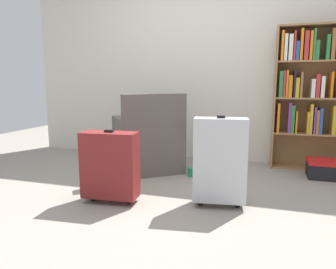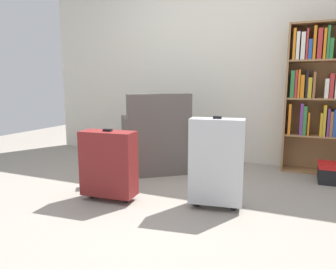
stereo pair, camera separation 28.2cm
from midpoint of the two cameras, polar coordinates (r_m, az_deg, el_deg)
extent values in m
plane|color=gray|center=(2.65, -5.63, -13.04)|extent=(8.51, 8.51, 0.00)
cube|color=beige|center=(4.22, 4.06, 13.24)|extent=(4.86, 0.10, 2.60)
cube|color=olive|center=(3.91, 17.00, 6.31)|extent=(0.02, 0.26, 1.66)
cube|color=olive|center=(4.05, 23.14, 6.06)|extent=(0.88, 0.02, 1.66)
cube|color=olive|center=(4.05, 22.57, -5.70)|extent=(0.84, 0.24, 0.02)
cube|color=olive|center=(3.97, 22.94, 0.12)|extent=(0.84, 0.24, 0.02)
cube|color=olive|center=(3.93, 23.33, 6.12)|extent=(0.84, 0.24, 0.02)
cube|color=olive|center=(3.93, 23.72, 12.17)|extent=(0.84, 0.24, 0.02)
cube|color=olive|center=(3.98, 24.11, 17.86)|extent=(0.84, 0.24, 0.02)
cube|color=orange|center=(3.90, 17.64, 2.99)|extent=(0.03, 0.21, 0.35)
cube|color=#66337F|center=(3.89, 19.44, 2.94)|extent=(0.03, 0.17, 0.35)
cube|color=#2D7238|center=(3.89, 19.96, 2.70)|extent=(0.04, 0.16, 0.32)
cube|color=orange|center=(3.89, 20.53, 2.16)|extent=(0.02, 0.15, 0.26)
cube|color=gold|center=(3.92, 22.36, 2.07)|extent=(0.02, 0.19, 0.25)
cube|color=gold|center=(3.93, 22.81, 2.72)|extent=(0.03, 0.21, 0.34)
cube|color=#66337F|center=(3.92, 23.37, 2.41)|extent=(0.02, 0.19, 0.31)
cube|color=brown|center=(3.91, 23.82, 2.12)|extent=(0.03, 0.15, 0.27)
cube|color=#264C99|center=(3.93, 24.29, 2.28)|extent=(0.03, 0.19, 0.29)
cube|color=gold|center=(3.93, 26.28, 2.38)|extent=(0.04, 0.16, 0.33)
cube|color=#2D7238|center=(3.87, 18.02, 8.76)|extent=(0.04, 0.17, 0.30)
cube|color=#B22D2D|center=(3.86, 18.59, 8.76)|extent=(0.02, 0.16, 0.30)
cube|color=orange|center=(3.87, 19.02, 8.77)|extent=(0.02, 0.18, 0.31)
cube|color=orange|center=(3.86, 19.55, 8.32)|extent=(0.04, 0.16, 0.25)
cube|color=black|center=(3.89, 20.19, 8.67)|extent=(0.02, 0.21, 0.30)
cube|color=gold|center=(3.86, 20.67, 8.05)|extent=(0.04, 0.15, 0.22)
cube|color=brown|center=(3.89, 21.29, 8.46)|extent=(0.03, 0.19, 0.28)
cube|color=silver|center=(3.90, 23.10, 7.81)|extent=(0.04, 0.19, 0.21)
cube|color=#B22D2D|center=(3.89, 23.81, 8.15)|extent=(0.04, 0.17, 0.26)
cube|color=silver|center=(3.92, 24.52, 7.93)|extent=(0.04, 0.21, 0.24)
cube|color=orange|center=(3.92, 25.88, 8.19)|extent=(0.02, 0.20, 0.29)
cube|color=orange|center=(3.91, 18.24, 15.10)|extent=(0.03, 0.21, 0.33)
cube|color=silver|center=(3.88, 18.81, 14.85)|extent=(0.03, 0.15, 0.30)
cube|color=silver|center=(3.90, 19.58, 14.73)|extent=(0.04, 0.18, 0.29)
cube|color=#B22D2D|center=(3.89, 20.20, 14.95)|extent=(0.02, 0.17, 0.32)
cube|color=#264C99|center=(3.89, 20.66, 14.10)|extent=(0.04, 0.17, 0.21)
cube|color=orange|center=(3.91, 21.30, 15.04)|extent=(0.03, 0.20, 0.35)
cube|color=#B22D2D|center=(3.92, 22.04, 14.77)|extent=(0.04, 0.20, 0.32)
cube|color=orange|center=(3.92, 22.77, 14.70)|extent=(0.03, 0.20, 0.31)
cube|color=#2D7238|center=(3.91, 23.28, 14.87)|extent=(0.02, 0.17, 0.34)
cube|color=#2D7238|center=(3.90, 23.73, 13.91)|extent=(0.04, 0.15, 0.21)
cube|color=#2D7238|center=(3.92, 25.32, 14.21)|extent=(0.03, 0.16, 0.27)
cube|color=brown|center=(3.92, 26.11, 14.60)|extent=(0.04, 0.16, 0.33)
cube|color=#66337F|center=(3.95, 26.69, 14.42)|extent=(0.02, 0.20, 0.32)
cube|color=#59514C|center=(3.70, -5.99, -3.36)|extent=(0.98, 0.98, 0.40)
cube|color=gray|center=(3.65, -6.05, 0.31)|extent=(0.75, 0.76, 0.08)
cube|color=#59514C|center=(3.35, -4.94, 3.14)|extent=(0.63, 0.52, 0.50)
cube|color=#59514C|center=(3.72, -1.58, 1.62)|extent=(0.50, 0.62, 0.22)
cube|color=#59514C|center=(3.59, -10.73, 1.16)|extent=(0.50, 0.62, 0.22)
cylinder|color=#1E7F4C|center=(3.43, 1.95, -6.96)|extent=(0.08, 0.08, 0.10)
torus|color=#1E7F4C|center=(3.42, 2.80, -6.95)|extent=(0.06, 0.01, 0.06)
cube|color=black|center=(3.71, 24.98, -5.97)|extent=(0.36, 0.29, 0.17)
cube|color=red|center=(3.69, 25.07, -4.61)|extent=(0.37, 0.30, 0.04)
cube|color=maroon|center=(2.71, -13.55, -5.46)|extent=(0.49, 0.24, 0.56)
cube|color=black|center=(2.65, -13.79, 0.60)|extent=(0.08, 0.05, 0.02)
cylinder|color=black|center=(2.87, -16.33, -11.08)|extent=(0.05, 0.05, 0.05)
cylinder|color=black|center=(2.73, -10.13, -11.89)|extent=(0.05, 0.05, 0.05)
cube|color=#B7BABF|center=(2.54, 6.37, -4.71)|extent=(0.45, 0.24, 0.69)
cube|color=black|center=(2.48, 6.52, 3.23)|extent=(0.07, 0.05, 0.02)
cylinder|color=black|center=(2.67, 2.95, -12.32)|extent=(0.06, 0.06, 0.05)
cylinder|color=black|center=(2.65, 9.52, -12.54)|extent=(0.06, 0.06, 0.05)
camera|label=1|loc=(0.14, -92.86, -0.47)|focal=33.25mm
camera|label=2|loc=(0.14, 87.14, 0.47)|focal=33.25mm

